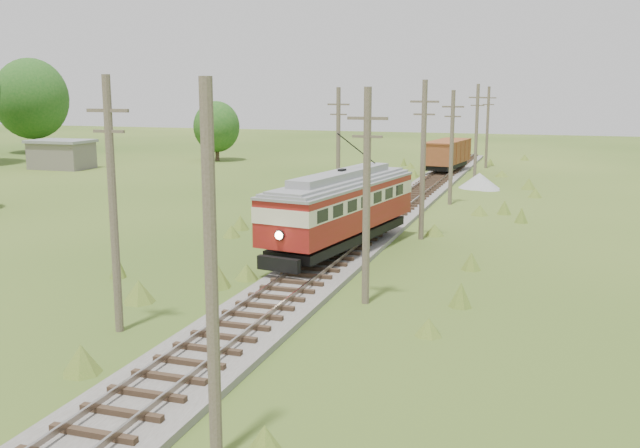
% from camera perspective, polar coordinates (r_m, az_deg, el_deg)
% --- Properties ---
extents(railbed_main, '(3.60, 96.00, 0.57)m').
position_cam_1_polar(railbed_main, '(44.82, 4.74, 0.06)').
color(railbed_main, '#605B54').
rests_on(railbed_main, ground).
extents(streetcar, '(4.95, 12.82, 5.79)m').
position_cam_1_polar(streetcar, '(36.53, 1.76, 1.59)').
color(streetcar, black).
rests_on(streetcar, ground).
extents(gondola, '(3.83, 8.78, 2.82)m').
position_cam_1_polar(gondola, '(72.93, 10.16, 5.59)').
color(gondola, black).
rests_on(gondola, ground).
extents(gravel_pile, '(3.64, 3.87, 1.33)m').
position_cam_1_polar(gravel_pile, '(63.15, 12.73, 3.36)').
color(gravel_pile, gray).
rests_on(gravel_pile, ground).
extents(utility_pole_r_1, '(0.30, 0.30, 8.80)m').
position_cam_1_polar(utility_pole_r_1, '(16.10, -8.69, -4.23)').
color(utility_pole_r_1, brown).
rests_on(utility_pole_r_1, ground).
extents(utility_pole_r_2, '(1.60, 0.30, 8.60)m').
position_cam_1_polar(utility_pole_r_2, '(28.02, 3.75, 2.35)').
color(utility_pole_r_2, brown).
rests_on(utility_pole_r_2, ground).
extents(utility_pole_r_3, '(1.60, 0.30, 9.00)m').
position_cam_1_polar(utility_pole_r_3, '(40.64, 8.24, 5.19)').
color(utility_pole_r_3, brown).
rests_on(utility_pole_r_3, ground).
extents(utility_pole_r_4, '(1.60, 0.30, 8.40)m').
position_cam_1_polar(utility_pole_r_4, '(53.49, 10.49, 6.13)').
color(utility_pole_r_4, brown).
rests_on(utility_pole_r_4, ground).
extents(utility_pole_r_5, '(1.60, 0.30, 8.90)m').
position_cam_1_polar(utility_pole_r_5, '(66.31, 12.40, 7.15)').
color(utility_pole_r_5, brown).
rests_on(utility_pole_r_5, ground).
extents(utility_pole_r_6, '(1.60, 0.30, 8.70)m').
position_cam_1_polar(utility_pole_r_6, '(79.25, 13.25, 7.61)').
color(utility_pole_r_6, brown).
rests_on(utility_pole_r_6, ground).
extents(utility_pole_l_a, '(1.60, 0.30, 9.00)m').
position_cam_1_polar(utility_pole_l_a, '(25.64, -16.25, 1.60)').
color(utility_pole_l_a, brown).
rests_on(utility_pole_l_a, ground).
extents(utility_pole_l_b, '(1.60, 0.30, 8.60)m').
position_cam_1_polar(utility_pole_l_b, '(51.17, 1.47, 6.21)').
color(utility_pole_l_b, brown).
rests_on(utility_pole_l_b, ground).
extents(tree_left_5, '(9.66, 9.66, 12.44)m').
position_cam_1_polar(tree_left_5, '(102.96, -22.10, 9.27)').
color(tree_left_5, '#38281C').
rests_on(tree_left_5, ground).
extents(tree_mid_a, '(5.46, 5.46, 7.03)m').
position_cam_1_polar(tree_mid_a, '(85.93, -8.27, 7.71)').
color(tree_mid_a, '#38281C').
rests_on(tree_mid_a, ground).
extents(shed, '(6.40, 4.40, 3.10)m').
position_cam_1_polar(shed, '(81.52, -19.97, 5.28)').
color(shed, slate).
rests_on(shed, ground).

